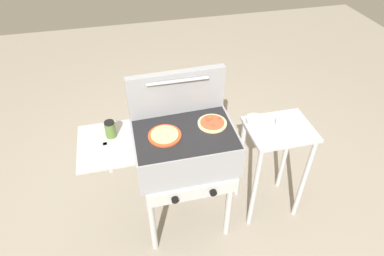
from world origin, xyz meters
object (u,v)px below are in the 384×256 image
pizza_cheese (165,135)px  sauce_jar (110,129)px  prep_table (275,153)px  topping_bowl_near (284,124)px  grill (182,149)px  topping_bowl_far (254,121)px  pizza_pepperoni (212,123)px

pizza_cheese → sauce_jar: (-0.31, 0.08, 0.04)m
pizza_cheese → sauce_jar: size_ratio=1.87×
prep_table → topping_bowl_near: size_ratio=7.28×
topping_bowl_near → grill: bearing=-178.8°
topping_bowl_far → pizza_cheese: bearing=-170.5°
pizza_cheese → topping_bowl_far: bearing=9.5°
topping_bowl_near → prep_table: bearing=-157.7°
prep_table → topping_bowl_far: bearing=149.5°
sauce_jar → prep_table: 1.16m
prep_table → pizza_cheese: bearing=-178.9°
pizza_cheese → sauce_jar: sauce_jar is taller
sauce_jar → topping_bowl_far: (0.94, 0.03, -0.13)m
pizza_cheese → topping_bowl_far: pizza_cheese is taller
pizza_pepperoni → sauce_jar: 0.63m
pizza_pepperoni → sauce_jar: size_ratio=1.71×
grill → pizza_pepperoni: 0.26m
pizza_pepperoni → topping_bowl_near: 0.50m
grill → topping_bowl_far: 0.53m
sauce_jar → pizza_pepperoni: bearing=-2.6°
prep_table → topping_bowl_far: topping_bowl_far is taller
pizza_cheese → sauce_jar: 0.33m
grill → sauce_jar: (-0.42, 0.07, 0.20)m
grill → topping_bowl_far: grill is taller
pizza_cheese → pizza_pepperoni: bearing=8.8°
pizza_cheese → pizza_pepperoni: size_ratio=1.10×
pizza_cheese → pizza_pepperoni: pizza_pepperoni is taller
grill → prep_table: size_ratio=1.19×
pizza_cheese → topping_bowl_far: size_ratio=1.84×
grill → prep_table: 0.70m
pizza_cheese → topping_bowl_far: 0.64m
sauce_jar → prep_table: (1.10, -0.06, -0.39)m
sauce_jar → topping_bowl_far: sauce_jar is taller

